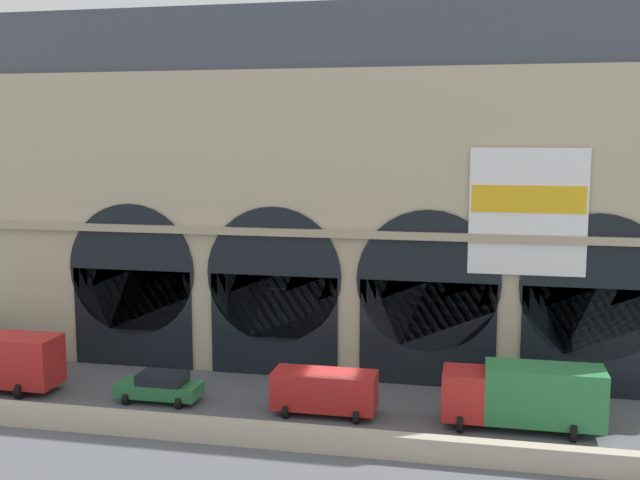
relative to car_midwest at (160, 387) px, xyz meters
The scene contains 6 objects.
ground_plane 9.18m from the car_midwest, ahead, with size 200.00×200.00×0.00m, color #54565B.
quay_parapet_wall 10.17m from the car_midwest, 26.12° to the right, with size 90.00×0.70×1.07m, color #B2A891.
station_building 15.46m from the car_midwest, 41.20° to the left, with size 45.91×5.35×21.25m.
car_midwest is the anchor object (origin of this frame).
van_center 8.88m from the car_midwest, ahead, with size 5.20×2.48×2.20m.
box_truck_mideast 18.58m from the car_midwest, ahead, with size 7.50×2.91×3.12m.
Camera 1 is at (7.12, -36.45, 13.93)m, focal length 42.60 mm.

